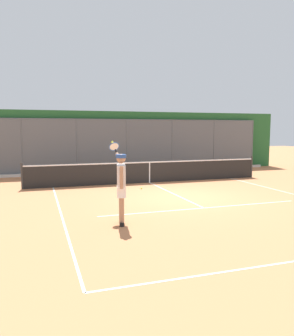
% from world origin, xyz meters
% --- Properties ---
extents(ground_plane, '(60.00, 60.00, 0.00)m').
position_xyz_m(ground_plane, '(0.00, 0.00, 0.00)').
color(ground_plane, '#C67A4C').
extents(court_line_markings, '(8.56, 9.60, 0.01)m').
position_xyz_m(court_line_markings, '(0.00, 2.05, 0.00)').
color(court_line_markings, white).
rests_on(court_line_markings, ground).
extents(fence_backdrop, '(19.70, 1.37, 3.43)m').
position_xyz_m(fence_backdrop, '(0.00, -8.22, 1.70)').
color(fence_backdrop, '#565B60').
rests_on(fence_backdrop, ground).
extents(tennis_net, '(10.99, 0.09, 1.07)m').
position_xyz_m(tennis_net, '(0.00, -3.55, 0.49)').
color(tennis_net, '#2D2D2D').
rests_on(tennis_net, ground).
extents(tennis_player, '(0.34, 1.48, 2.10)m').
position_xyz_m(tennis_player, '(2.84, 2.60, 1.08)').
color(tennis_player, black).
rests_on(tennis_player, ground).
extents(tennis_ball_near_baseline, '(0.07, 0.07, 0.07)m').
position_xyz_m(tennis_ball_near_baseline, '(0.85, -2.07, 0.03)').
color(tennis_ball_near_baseline, '#D6E042').
rests_on(tennis_ball_near_baseline, ground).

